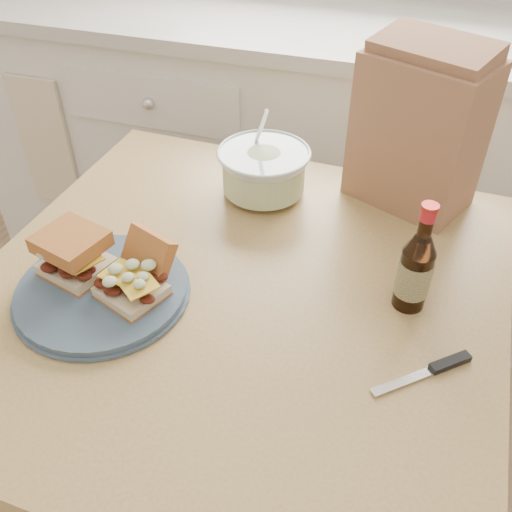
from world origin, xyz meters
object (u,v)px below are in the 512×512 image
(beer_bottle, at_px, (415,269))
(paper_bag, at_px, (418,133))
(dining_table, at_px, (237,330))
(coleslaw_bowl, at_px, (264,173))
(plate, at_px, (102,291))

(beer_bottle, relative_size, paper_bag, 0.67)
(dining_table, distance_m, paper_bag, 0.53)
(dining_table, xyz_separation_m, beer_bottle, (0.30, 0.05, 0.19))
(coleslaw_bowl, relative_size, beer_bottle, 0.96)
(dining_table, bearing_deg, beer_bottle, 11.74)
(plate, bearing_deg, beer_bottle, 15.78)
(coleslaw_bowl, height_order, paper_bag, paper_bag)
(coleslaw_bowl, distance_m, beer_bottle, 0.42)
(dining_table, height_order, plate, plate)
(paper_bag, bearing_deg, beer_bottle, -59.29)
(beer_bottle, xyz_separation_m, paper_bag, (-0.04, 0.33, 0.08))
(beer_bottle, bearing_deg, coleslaw_bowl, 138.34)
(coleslaw_bowl, height_order, beer_bottle, beer_bottle)
(coleslaw_bowl, xyz_separation_m, paper_bag, (0.30, 0.08, 0.10))
(plate, distance_m, beer_bottle, 0.53)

